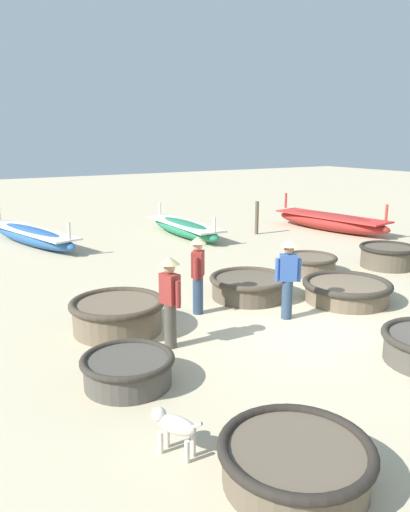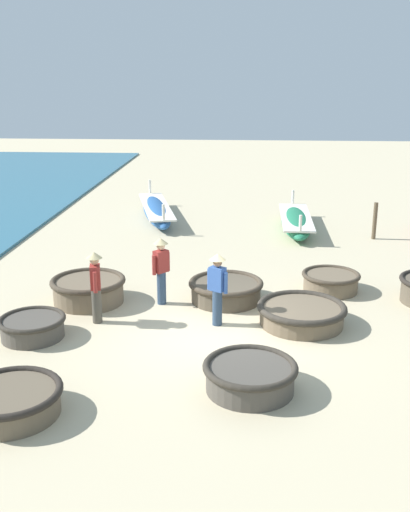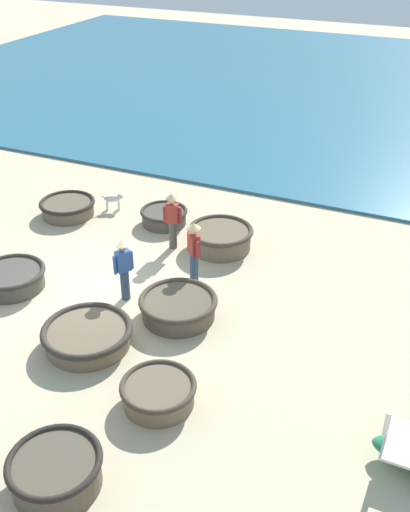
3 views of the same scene
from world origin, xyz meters
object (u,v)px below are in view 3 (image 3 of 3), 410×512
coracle_far_right (87,335)px  dog (114,199)px  coracle_upturned (164,216)px  coracle_front_right (178,306)px  coracle_weathered (158,392)px  fisherman_standing_left (172,217)px  coracle_front_left (12,278)px  coracle_far_left (56,471)px  coracle_center (220,237)px  fisherman_crouching (124,265)px  coracle_beside_post (68,207)px  fisherman_with_hat (194,248)px

coracle_far_right → dog: dog is taller
coracle_upturned → coracle_far_right: (5.80, 1.09, 0.01)m
coracle_front_right → coracle_far_right: coracle_front_right is taller
coracle_weathered → fisherman_standing_left: bearing=-156.2°
coracle_front_left → coracle_far_left: size_ratio=1.06×
coracle_front_left → coracle_weathered: coracle_front_left is taller
coracle_far_left → coracle_upturned: size_ratio=1.13×
coracle_front_right → coracle_far_right: bearing=-38.0°
coracle_far_left → coracle_center: (-8.45, -0.55, -0.00)m
coracle_far_left → coracle_center: size_ratio=0.87×
coracle_weathered → fisherman_crouching: bearing=-139.8°
coracle_upturned → dog: bearing=-96.0°
coracle_front_left → fisherman_standing_left: (-3.44, 2.82, 0.67)m
fisherman_crouching → coracle_upturned: bearing=-166.4°
coracle_front_left → coracle_weathered: size_ratio=1.13×
coracle_far_left → coracle_far_right: coracle_far_left is taller
coracle_front_right → coracle_beside_post: bearing=-121.6°
coracle_beside_post → fisherman_with_hat: fisherman_with_hat is taller
coracle_beside_post → fisherman_crouching: 5.14m
coracle_beside_post → coracle_weathered: size_ratio=1.14×
coracle_center → fisherman_with_hat: bearing=0.9°
fisherman_with_hat → dog: bearing=-123.7°
coracle_far_left → fisherman_standing_left: (-7.94, -1.78, 0.61)m
coracle_upturned → fisherman_with_hat: (2.49, 2.15, 0.70)m
coracle_beside_post → coracle_upturned: 3.08m
coracle_center → fisherman_standing_left: size_ratio=1.10×
coracle_far_left → coracle_weathered: bearing=164.3°
fisherman_with_hat → fisherman_crouching: 1.86m
coracle_beside_post → coracle_center: 5.12m
coracle_far_right → coracle_far_left: bearing=25.5°
coracle_weathered → fisherman_crouching: (-2.84, -2.40, 0.69)m
coracle_front_left → coracle_far_left: (4.50, 4.60, 0.06)m
coracle_center → coracle_far_right: size_ratio=0.92×
fisherman_with_hat → fisherman_crouching: (1.42, -1.20, 0.00)m
coracle_far_right → coracle_weathered: 2.44m
coracle_front_left → coracle_center: size_ratio=0.92×
coracle_front_left → fisherman_with_hat: bearing=117.7°
coracle_beside_post → fisherman_with_hat: size_ratio=1.03×
coracle_far_right → fisherman_crouching: bearing=-175.7°
coracle_weathered → coracle_front_right: bearing=-161.8°
coracle_upturned → coracle_far_right: bearing=10.7°
coracle_upturned → fisherman_standing_left: 1.65m
coracle_beside_post → fisherman_with_hat: (1.79, 5.15, 0.69)m
coracle_far_left → coracle_front_right: bearing=-177.6°
coracle_far_right → dog: size_ratio=3.26×
coracle_weathered → fisherman_standing_left: size_ratio=0.90×
coracle_front_right → fisherman_crouching: 1.66m
coracle_upturned → coracle_beside_post: bearing=-77.0°
coracle_front_right → coracle_upturned: bearing=-148.7°
fisherman_crouching → fisherman_standing_left: same height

